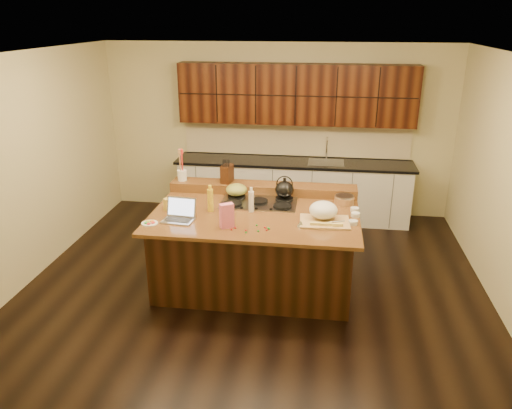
# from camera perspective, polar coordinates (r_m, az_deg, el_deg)

# --- Properties ---
(room) EXTENTS (5.52, 5.02, 2.72)m
(room) POSITION_cam_1_polar(r_m,az_deg,el_deg) (5.67, -0.07, 3.12)
(room) COLOR black
(room) RESTS_ON ground
(island) EXTENTS (2.40, 1.60, 0.92)m
(island) POSITION_cam_1_polar(r_m,az_deg,el_deg) (6.00, -0.07, -4.95)
(island) COLOR black
(island) RESTS_ON ground
(back_ledge) EXTENTS (2.40, 0.30, 0.12)m
(back_ledge) POSITION_cam_1_polar(r_m,az_deg,el_deg) (6.45, 0.80, 1.88)
(back_ledge) COLOR black
(back_ledge) RESTS_ON island
(cooktop) EXTENTS (0.92, 0.52, 0.05)m
(cooktop) POSITION_cam_1_polar(r_m,az_deg,el_deg) (6.09, 0.33, 0.27)
(cooktop) COLOR gray
(cooktop) RESTS_ON island
(back_counter) EXTENTS (3.70, 0.66, 2.40)m
(back_counter) POSITION_cam_1_polar(r_m,az_deg,el_deg) (7.87, 4.39, 5.38)
(back_counter) COLOR silver
(back_counter) RESTS_ON ground
(kettle) EXTENTS (0.26, 0.26, 0.21)m
(kettle) POSITION_cam_1_polar(r_m,az_deg,el_deg) (6.14, 3.27, 1.72)
(kettle) COLOR black
(kettle) RESTS_ON cooktop
(green_bowl) EXTENTS (0.35, 0.35, 0.15)m
(green_bowl) POSITION_cam_1_polar(r_m,az_deg,el_deg) (6.22, -2.25, 1.70)
(green_bowl) COLOR olive
(green_bowl) RESTS_ON cooktop
(laptop) EXTENTS (0.37, 0.30, 0.24)m
(laptop) POSITION_cam_1_polar(r_m,az_deg,el_deg) (5.67, -8.72, -1.09)
(laptop) COLOR #B7B7BC
(laptop) RESTS_ON island
(oil_bottle) EXTENTS (0.08, 0.08, 0.27)m
(oil_bottle) POSITION_cam_1_polar(r_m,az_deg,el_deg) (5.84, -5.24, 0.48)
(oil_bottle) COLOR gold
(oil_bottle) RESTS_ON island
(vinegar_bottle) EXTENTS (0.08, 0.08, 0.25)m
(vinegar_bottle) POSITION_cam_1_polar(r_m,az_deg,el_deg) (5.80, -0.55, 0.33)
(vinegar_bottle) COLOR silver
(vinegar_bottle) RESTS_ON island
(wooden_tray) EXTENTS (0.56, 0.45, 0.22)m
(wooden_tray) POSITION_cam_1_polar(r_m,az_deg,el_deg) (5.60, 7.74, -0.94)
(wooden_tray) COLOR tan
(wooden_tray) RESTS_ON island
(ramekin_a) EXTENTS (0.12, 0.12, 0.04)m
(ramekin_a) POSITION_cam_1_polar(r_m,az_deg,el_deg) (5.59, 11.02, -2.03)
(ramekin_a) COLOR white
(ramekin_a) RESTS_ON island
(ramekin_b) EXTENTS (0.12, 0.12, 0.04)m
(ramekin_b) POSITION_cam_1_polar(r_m,az_deg,el_deg) (5.80, 11.29, -1.16)
(ramekin_b) COLOR white
(ramekin_b) RESTS_ON island
(ramekin_c) EXTENTS (0.12, 0.12, 0.04)m
(ramekin_c) POSITION_cam_1_polar(r_m,az_deg,el_deg) (5.96, 11.22, -0.57)
(ramekin_c) COLOR white
(ramekin_c) RESTS_ON island
(strainer_bowl) EXTENTS (0.30, 0.30, 0.09)m
(strainer_bowl) POSITION_cam_1_polar(r_m,az_deg,el_deg) (6.16, 10.06, 0.47)
(strainer_bowl) COLOR #996B3F
(strainer_bowl) RESTS_ON island
(kitchen_timer) EXTENTS (0.10, 0.10, 0.07)m
(kitchen_timer) POSITION_cam_1_polar(r_m,az_deg,el_deg) (5.44, 5.11, -2.19)
(kitchen_timer) COLOR silver
(kitchen_timer) RESTS_ON island
(pink_bag) EXTENTS (0.16, 0.14, 0.27)m
(pink_bag) POSITION_cam_1_polar(r_m,az_deg,el_deg) (5.38, -3.36, -1.29)
(pink_bag) COLOR pink
(pink_bag) RESTS_ON island
(candy_plate) EXTENTS (0.24, 0.24, 0.01)m
(candy_plate) POSITION_cam_1_polar(r_m,az_deg,el_deg) (5.63, -12.06, -2.11)
(candy_plate) COLOR white
(candy_plate) RESTS_ON island
(package_box) EXTENTS (0.12, 0.10, 0.15)m
(package_box) POSITION_cam_1_polar(r_m,az_deg,el_deg) (5.94, -9.94, -0.01)
(package_box) COLOR gold
(package_box) RESTS_ON island
(utensil_crock) EXTENTS (0.15, 0.15, 0.14)m
(utensil_crock) POSITION_cam_1_polar(r_m,az_deg,el_deg) (6.62, -8.43, 3.34)
(utensil_crock) COLOR white
(utensil_crock) RESTS_ON back_ledge
(knife_block) EXTENTS (0.15, 0.21, 0.23)m
(knife_block) POSITION_cam_1_polar(r_m,az_deg,el_deg) (6.47, -3.33, 3.53)
(knife_block) COLOR black
(knife_block) RESTS_ON back_ledge
(gumdrop_0) EXTENTS (0.02, 0.02, 0.02)m
(gumdrop_0) POSITION_cam_1_polar(r_m,az_deg,el_deg) (5.39, 1.03, -2.64)
(gumdrop_0) COLOR red
(gumdrop_0) RESTS_ON island
(gumdrop_1) EXTENTS (0.02, 0.02, 0.02)m
(gumdrop_1) POSITION_cam_1_polar(r_m,az_deg,el_deg) (5.30, 0.26, -3.05)
(gumdrop_1) COLOR #198C26
(gumdrop_1) RESTS_ON island
(gumdrop_2) EXTENTS (0.02, 0.02, 0.02)m
(gumdrop_2) POSITION_cam_1_polar(r_m,az_deg,el_deg) (5.32, -1.16, -2.98)
(gumdrop_2) COLOR red
(gumdrop_2) RESTS_ON island
(gumdrop_3) EXTENTS (0.02, 0.02, 0.02)m
(gumdrop_3) POSITION_cam_1_polar(r_m,az_deg,el_deg) (5.36, 1.50, -2.78)
(gumdrop_3) COLOR #198C26
(gumdrop_3) RESTS_ON island
(gumdrop_4) EXTENTS (0.02, 0.02, 0.02)m
(gumdrop_4) POSITION_cam_1_polar(r_m,az_deg,el_deg) (5.33, 1.23, -2.93)
(gumdrop_4) COLOR red
(gumdrop_4) RESTS_ON island
(gumdrop_5) EXTENTS (0.02, 0.02, 0.02)m
(gumdrop_5) POSITION_cam_1_polar(r_m,az_deg,el_deg) (5.45, 0.08, -2.37)
(gumdrop_5) COLOR #198C26
(gumdrop_5) RESTS_ON island
(gumdrop_6) EXTENTS (0.02, 0.02, 0.02)m
(gumdrop_6) POSITION_cam_1_polar(r_m,az_deg,el_deg) (5.39, -2.37, -2.68)
(gumdrop_6) COLOR red
(gumdrop_6) RESTS_ON island
(gumdrop_7) EXTENTS (0.02, 0.02, 0.02)m
(gumdrop_7) POSITION_cam_1_polar(r_m,az_deg,el_deg) (5.27, -1.15, -3.20)
(gumdrop_7) COLOR #198C26
(gumdrop_7) RESTS_ON island
(gumdrop_8) EXTENTS (0.02, 0.02, 0.02)m
(gumdrop_8) POSITION_cam_1_polar(r_m,az_deg,el_deg) (5.35, -2.82, -2.87)
(gumdrop_8) COLOR red
(gumdrop_8) RESTS_ON island
(gumdrop_9) EXTENTS (0.02, 0.02, 0.02)m
(gumdrop_9) POSITION_cam_1_polar(r_m,az_deg,el_deg) (5.38, 1.41, -2.69)
(gumdrop_9) COLOR #198C26
(gumdrop_9) RESTS_ON island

